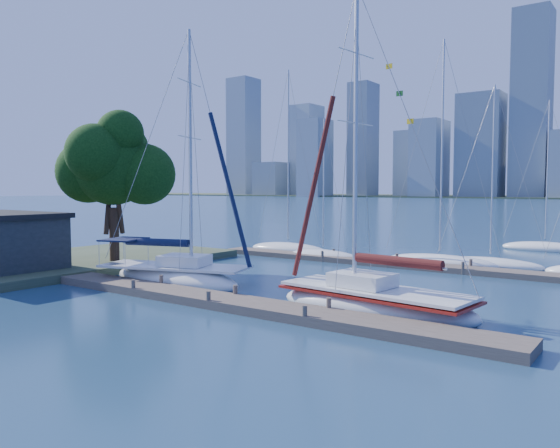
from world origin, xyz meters
The scene contains 12 objects.
ground centered at (0.00, 0.00, 0.00)m, with size 700.00×700.00×0.00m, color navy.
near_dock centered at (0.00, 0.00, 0.20)m, with size 26.00×2.00×0.40m, color #4B3F37.
far_dock centered at (2.00, 16.00, 0.18)m, with size 30.00×1.80×0.36m, color #4B3F37.
shore centered at (-17.00, 3.00, 0.25)m, with size 12.00×22.00×0.50m, color #38472D.
tree centered at (-13.47, 4.49, 6.93)m, with size 7.50×6.86×10.20m.
sailboat_navy centered at (-5.83, 2.61, 1.09)m, with size 9.32×5.46×14.27m.
sailboat_maroon centered at (6.16, 2.69, 1.09)m, with size 9.17×3.86×14.39m.
bg_boat_0 centered at (-9.50, 18.79, 0.29)m, with size 7.60×3.58×15.24m.
bg_boat_1 centered at (-4.85, 16.73, 0.24)m, with size 6.14×4.24×10.71m.
bg_boat_2 centered at (3.56, 18.07, 0.29)m, with size 7.85×2.61×15.49m.
bg_boat_3 centered at (6.52, 19.43, 0.24)m, with size 7.12×3.87×12.34m.
bg_boat_7 centered at (7.64, 32.19, 0.27)m, with size 6.99×2.60×12.95m.
Camera 1 is at (16.23, -18.10, 5.26)m, focal length 35.00 mm.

